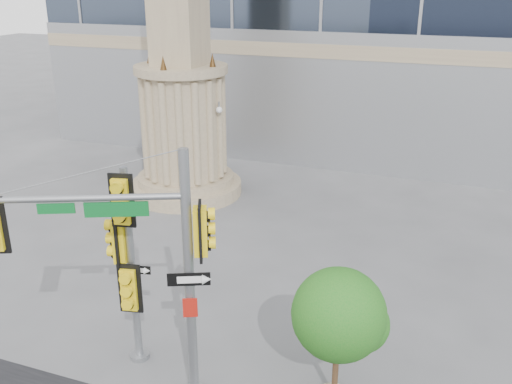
% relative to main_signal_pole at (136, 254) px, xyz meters
% --- Properties ---
extents(ground, '(120.00, 120.00, 0.00)m').
position_rel_main_signal_pole_xyz_m(ground, '(1.34, 1.90, -3.33)').
color(ground, '#545456').
rests_on(ground, ground).
extents(monument, '(4.40, 4.40, 16.60)m').
position_rel_main_signal_pole_xyz_m(monument, '(-4.66, 10.90, 2.19)').
color(monument, gray).
rests_on(monument, ground).
extents(main_signal_pole, '(3.91, 2.02, 5.37)m').
position_rel_main_signal_pole_xyz_m(main_signal_pole, '(0.00, 0.00, 0.00)').
color(main_signal_pole, slate).
rests_on(main_signal_pole, ground).
extents(secondary_signal_pole, '(0.85, 0.61, 4.62)m').
position_rel_main_signal_pole_xyz_m(secondary_signal_pole, '(-0.88, 0.96, -0.62)').
color(secondary_signal_pole, slate).
rests_on(secondary_signal_pole, ground).
extents(street_tree, '(1.91, 1.87, 2.98)m').
position_rel_main_signal_pole_xyz_m(street_tree, '(3.68, 1.31, -1.36)').
color(street_tree, gray).
rests_on(street_tree, ground).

